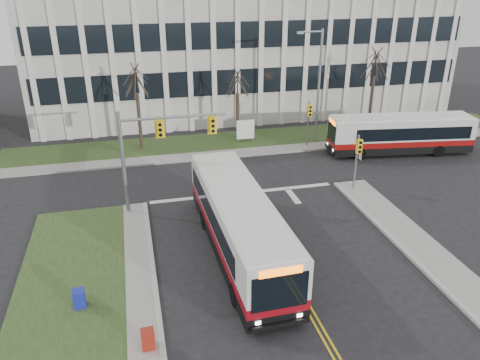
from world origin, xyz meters
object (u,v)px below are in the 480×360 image
Objects in this scene: streetlight at (317,81)px; bus_main at (239,225)px; newspaper_box_blue at (79,299)px; newspaper_box_red at (148,340)px; directory_sign at (245,130)px; bus_cross at (400,135)px.

streetlight is 0.76× the size of bus_main.
streetlight is 9.68× the size of newspaper_box_blue.
bus_main is at bearing 46.58° from newspaper_box_red.
bus_main is 7.63m from newspaper_box_red.
newspaper_box_blue is (-7.60, -2.59, -1.15)m from bus_main.
newspaper_box_blue is at bearing -122.67° from directory_sign.
bus_cross is 11.62× the size of newspaper_box_red.
bus_cross is at bearing -33.45° from streetlight.
bus_cross is (15.61, 11.07, -0.15)m from bus_main.
bus_main reaches higher than directory_sign.
bus_cross is (11.21, -5.05, 0.30)m from directory_sign.
bus_main is at bearing -46.84° from bus_cross.
directory_sign is at bearing 52.14° from newspaper_box_blue.
newspaper_box_blue is (-23.21, -13.66, -1.00)m from bus_cross.
streetlight is 18.19m from bus_main.
newspaper_box_blue is (-12.00, -18.71, -0.70)m from directory_sign.
directory_sign is 2.11× the size of newspaper_box_red.
streetlight is 25.16m from newspaper_box_blue.
bus_cross reaches higher than newspaper_box_blue.
directory_sign is 2.11× the size of newspaper_box_blue.
streetlight is 7.76m from bus_cross.
streetlight is at bearing 51.35° from newspaper_box_red.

